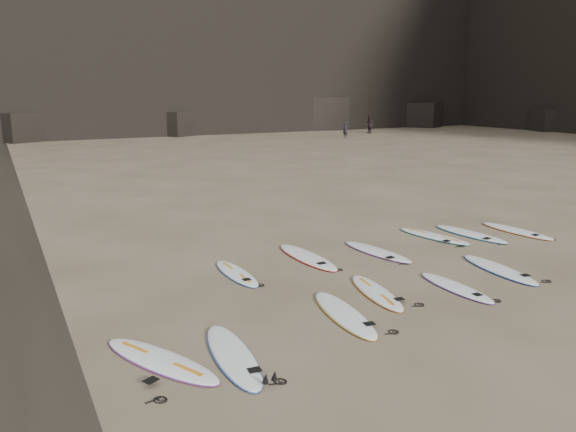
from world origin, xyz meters
The scene contains 15 objects.
ground centered at (0.00, 0.00, 0.00)m, with size 240.00×240.00×0.00m, color #897559.
surfboard_0 centered at (-4.66, -1.18, 0.05)m, with size 0.62×2.60×0.09m, color white.
surfboard_1 centered at (-2.00, -0.55, 0.05)m, with size 0.62×2.60×0.09m, color white.
surfboard_2 centered at (-0.69, 0.16, 0.04)m, with size 0.57×2.37×0.09m, color white.
surfboard_3 centered at (1.12, -0.42, 0.04)m, with size 0.55×2.28×0.08m, color white.
surfboard_4 centered at (3.02, 0.06, 0.05)m, with size 0.62×2.60×0.09m, color white.
surfboard_5 centered at (-2.94, 2.83, 0.04)m, with size 0.55×2.28×0.08m, color white.
surfboard_6 centered at (-0.73, 3.19, 0.05)m, with size 0.66×2.77×0.10m, color white.
surfboard_7 centered at (1.24, 2.75, 0.05)m, with size 0.61×2.56×0.09m, color white.
surfboard_8 centered at (3.80, 3.31, 0.05)m, with size 0.62×2.57×0.09m, color white.
surfboard_9 centered at (5.00, 3.00, 0.05)m, with size 0.65×2.69×0.10m, color white.
surfboard_10 centered at (6.60, 2.60, 0.05)m, with size 0.63×2.64×0.09m, color white.
surfboard_11 centered at (-5.80, -0.80, 0.05)m, with size 0.64×2.65×0.10m, color white.
person_a centered at (21.00, 34.48, 0.76)m, with size 0.56×0.37×1.53m, color black.
person_b centered at (26.49, 38.42, 0.92)m, with size 0.90×0.70×1.84m, color black.
Camera 1 is at (-7.88, -9.39, 4.45)m, focal length 35.00 mm.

